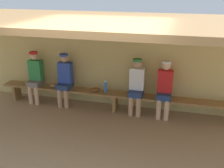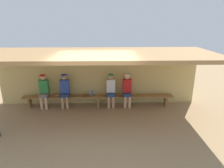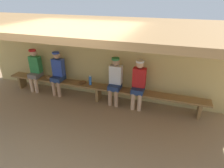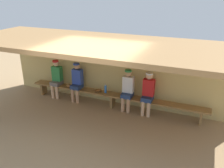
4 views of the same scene
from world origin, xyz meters
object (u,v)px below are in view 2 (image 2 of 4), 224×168
player_in_white (65,89)px  baseball_glove_worn (57,95)px  player_in_blue (44,90)px  player_with_sunglasses (127,89)px  player_middle (111,89)px  baseball_glove_dark_brown (86,95)px  bench (98,97)px  water_bottle_green (92,93)px

player_in_white → baseball_glove_worn: size_ratio=5.60×
baseball_glove_worn → player_in_blue: bearing=-143.9°
player_with_sunglasses → baseball_glove_worn: 2.81m
player_with_sunglasses → player_in_white: bearing=180.0°
player_in_blue → player_middle: size_ratio=1.00×
baseball_glove_dark_brown → player_with_sunglasses: bearing=139.1°
bench → player_middle: bearing=0.4°
player_with_sunglasses → baseball_glove_dark_brown: bearing=-179.7°
player_middle → baseball_glove_dark_brown: player_middle is taller
player_with_sunglasses → bench: bearing=-179.8°
player_in_white → player_with_sunglasses: 2.47m
bench → water_bottle_green: size_ratio=21.17×
player_in_white → player_middle: 1.82m
player_in_white → player_with_sunglasses: bearing=0.0°
bench → player_middle: size_ratio=4.46×
player_in_white → player_middle: (1.82, 0.00, 0.00)m
player_with_sunglasses → baseball_glove_dark_brown: player_with_sunglasses is taller
player_in_white → baseball_glove_dark_brown: bearing=-0.5°
player_with_sunglasses → player_middle: bearing=180.0°
baseball_glove_dark_brown → player_in_blue: bearing=-41.4°
water_bottle_green → baseball_glove_worn: size_ratio=1.18×
player_in_blue → water_bottle_green: (1.88, 0.01, -0.15)m
player_middle → baseball_glove_dark_brown: size_ratio=5.60×
baseball_glove_worn → baseball_glove_dark_brown: bearing=36.4°
bench → baseball_glove_worn: (-1.64, -0.00, 0.12)m
player_middle → baseball_glove_worn: (-2.15, -0.00, -0.24)m
baseball_glove_dark_brown → baseball_glove_worn: same height
player_in_blue → baseball_glove_dark_brown: (1.63, -0.01, -0.24)m
player_in_white → water_bottle_green: bearing=0.7°
bench → player_middle: (0.51, 0.00, 0.36)m
player_in_blue → player_middle: bearing=0.0°
player_with_sunglasses → water_bottle_green: player_with_sunglasses is taller
bench → water_bottle_green: (-0.25, 0.02, 0.21)m
player_middle → water_bottle_green: 0.78m
bench → baseball_glove_dark_brown: 0.51m
player_in_blue → player_in_white: (0.82, 0.00, 0.00)m
water_bottle_green → baseball_glove_dark_brown: 0.26m
player_in_white → baseball_glove_worn: player_in_white is taller
baseball_glove_dark_brown → baseball_glove_worn: 1.14m
player_in_white → water_bottle_green: size_ratio=4.74×
water_bottle_green → baseball_glove_dark_brown: size_ratio=1.18×
player_in_blue → water_bottle_green: bearing=0.4°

